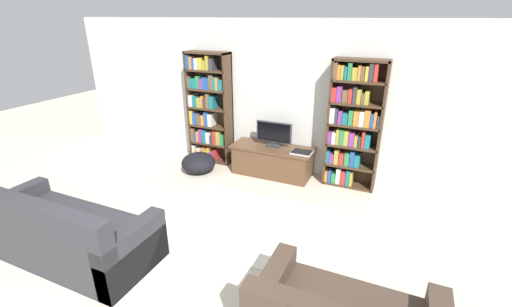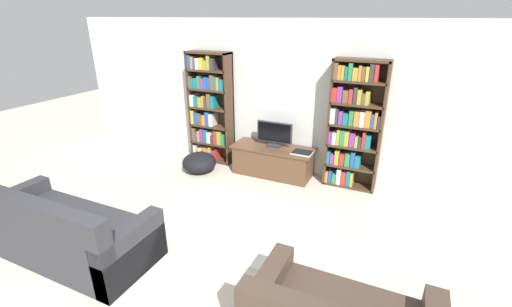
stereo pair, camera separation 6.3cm
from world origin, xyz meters
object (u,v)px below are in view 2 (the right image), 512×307
(bookshelf_right, at_px, (353,125))
(laptop, at_px, (302,153))
(beanbag_ottoman, at_px, (199,162))
(television, at_px, (274,134))
(tv_stand, at_px, (273,161))
(bookshelf_left, at_px, (210,109))
(couch_left_sectional, at_px, (65,233))

(bookshelf_right, xyz_separation_m, laptop, (-0.74, -0.22, -0.51))
(laptop, relative_size, beanbag_ottoman, 0.55)
(laptop, xyz_separation_m, beanbag_ottoman, (-1.79, -0.38, -0.36))
(bookshelf_right, bearing_deg, television, -175.46)
(bookshelf_right, bearing_deg, beanbag_ottoman, -166.71)
(tv_stand, bearing_deg, laptop, -6.93)
(bookshelf_right, distance_m, tv_stand, 1.51)
(bookshelf_left, height_order, couch_left_sectional, bookshelf_left)
(laptop, height_order, beanbag_ottoman, laptop)
(bookshelf_right, xyz_separation_m, television, (-1.28, -0.10, -0.30))
(bookshelf_right, relative_size, beanbag_ottoman, 3.39)
(tv_stand, height_order, beanbag_ottoman, tv_stand)
(bookshelf_left, bearing_deg, couch_left_sectional, -90.24)
(laptop, bearing_deg, bookshelf_right, 16.57)
(couch_left_sectional, bearing_deg, tv_stand, 65.88)
(bookshelf_left, bearing_deg, beanbag_ottoman, -80.34)
(bookshelf_right, xyz_separation_m, beanbag_ottoman, (-2.53, -0.60, -0.87))
(tv_stand, relative_size, couch_left_sectional, 0.68)
(bookshelf_left, xyz_separation_m, television, (1.35, -0.10, -0.27))
(tv_stand, distance_m, laptop, 0.61)
(bookshelf_right, distance_m, beanbag_ottoman, 2.74)
(laptop, bearing_deg, tv_stand, 173.07)
(couch_left_sectional, xyz_separation_m, beanbag_ottoman, (0.11, 2.60, -0.12))
(television, bearing_deg, bookshelf_left, 175.67)
(bookshelf_left, relative_size, couch_left_sectional, 0.98)
(bookshelf_right, bearing_deg, couch_left_sectional, -129.57)
(bookshelf_right, relative_size, television, 3.24)
(television, height_order, laptop, television)
(tv_stand, bearing_deg, bookshelf_left, 173.52)
(bookshelf_left, relative_size, tv_stand, 1.43)
(beanbag_ottoman, bearing_deg, laptop, 11.92)
(television, distance_m, couch_left_sectional, 3.41)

